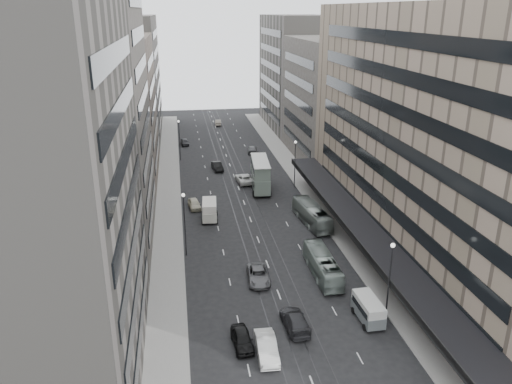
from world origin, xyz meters
TOP-DOWN VIEW (x-y plane):
  - ground at (0.00, 0.00)m, footprint 220.00×220.00m
  - sidewalk_right at (12.00, 37.50)m, footprint 4.00×125.00m
  - sidewalk_left at (-12.00, 37.50)m, footprint 4.00×125.00m
  - department_store at (21.45, 8.00)m, footprint 19.20×60.00m
  - building_right_mid at (21.50, 52.00)m, footprint 15.00×28.00m
  - building_right_far at (21.50, 82.00)m, footprint 15.00×32.00m
  - building_left_a at (-21.50, -8.00)m, footprint 15.00×28.00m
  - building_left_b at (-21.50, 19.00)m, footprint 15.00×26.00m
  - building_left_c at (-21.50, 46.00)m, footprint 15.00×28.00m
  - building_left_d at (-21.50, 79.00)m, footprint 15.00×38.00m
  - lamp_right_near at (9.70, -5.00)m, footprint 0.44×0.44m
  - lamp_right_far at (9.70, 35.00)m, footprint 0.44×0.44m
  - lamp_left_near at (-9.70, 12.00)m, footprint 0.44×0.44m
  - lamp_left_far at (-9.70, 55.00)m, footprint 0.44×0.44m
  - bus_near at (5.82, 4.33)m, footprint 2.37×9.83m
  - bus_far at (8.50, 19.06)m, footprint 3.56×10.58m
  - double_decker at (3.59, 34.68)m, footprint 3.64×9.82m
  - vw_microbus at (7.75, -5.11)m, footprint 2.18×4.55m
  - panel_van at (-5.95, 22.89)m, footprint 2.53×4.72m
  - sedan_0 at (-5.12, -7.09)m, footprint 2.01×4.39m
  - sedan_1 at (-3.14, -8.76)m, footprint 1.87×5.03m
  - sedan_2 at (-1.73, 4.25)m, footprint 2.75×5.38m
  - sedan_3 at (0.34, -5.09)m, footprint 2.36×5.40m
  - sedan_4 at (-7.99, 27.76)m, footprint 2.22×4.37m
  - sedan_5 at (-2.76, 46.92)m, footprint 2.18×4.84m
  - sedan_6 at (1.37, 38.68)m, footprint 3.19×5.90m
  - sedan_7 at (5.85, 58.24)m, footprint 2.71×5.32m
  - sedan_8 at (-8.50, 67.12)m, footprint 2.10×4.35m
  - sedan_9 at (0.94, 87.00)m, footprint 1.97×4.61m
  - pedestrian at (13.36, -6.11)m, footprint 0.83×0.65m

SIDE VIEW (x-z plane):
  - ground at x=0.00m, z-range 0.00..0.00m
  - sidewalk_right at x=12.00m, z-range 0.00..0.15m
  - sidewalk_left at x=-12.00m, z-range 0.00..0.15m
  - sedan_4 at x=-7.99m, z-range 0.00..1.43m
  - sedan_8 at x=-8.50m, z-range 0.00..1.43m
  - sedan_2 at x=-1.73m, z-range 0.00..1.45m
  - sedan_0 at x=-5.12m, z-range 0.00..1.46m
  - sedan_7 at x=5.85m, z-range 0.00..1.48m
  - sedan_9 at x=0.94m, z-range 0.00..1.48m
  - sedan_5 at x=-2.76m, z-range 0.00..1.54m
  - sedan_3 at x=0.34m, z-range 0.00..1.55m
  - sedan_6 at x=1.37m, z-range 0.00..1.57m
  - sedan_1 at x=-3.14m, z-range 0.00..1.64m
  - pedestrian at x=13.36m, z-range 0.15..2.16m
  - vw_microbus at x=7.75m, z-range 0.14..2.56m
  - bus_near at x=5.82m, z-range 0.00..2.73m
  - bus_far at x=8.50m, z-range 0.00..2.89m
  - panel_van at x=-5.95m, z-range 0.15..3.04m
  - double_decker at x=3.59m, z-range 0.21..5.47m
  - lamp_right_near at x=9.70m, z-range 1.04..9.36m
  - lamp_right_far at x=9.70m, z-range 1.04..9.36m
  - lamp_left_near at x=-9.70m, z-range 1.04..9.36m
  - lamp_left_far at x=-9.70m, z-range 1.04..9.36m
  - building_right_mid at x=21.50m, z-range 0.00..24.00m
  - building_left_c at x=-21.50m, z-range 0.00..25.00m
  - building_right_far at x=21.50m, z-range 0.00..28.00m
  - building_left_d at x=-21.50m, z-range 0.00..28.00m
  - department_store at x=21.45m, z-range -0.05..29.95m
  - building_left_a at x=-21.50m, z-range 0.00..30.00m
  - building_left_b at x=-21.50m, z-range 0.00..34.00m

